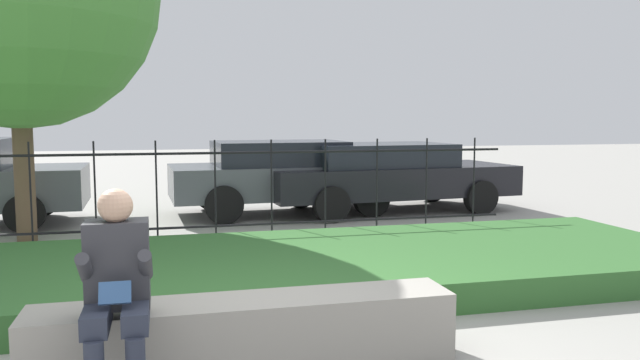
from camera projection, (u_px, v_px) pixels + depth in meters
stone_bench at (247, 338)px, 4.25m from camera, size 2.86×0.48×0.49m
person_seated_reader at (117, 286)px, 3.73m from camera, size 0.42×0.73×1.29m
grass_berm at (232, 272)px, 6.36m from camera, size 10.22×2.90×0.29m
iron_fence at (215, 191)px, 8.19m from camera, size 8.22×0.03×1.42m
car_parked_right at (385, 174)px, 11.41m from camera, size 4.69×2.26×1.24m
car_parked_center at (286, 174)px, 11.16m from camera, size 4.20×2.02×1.30m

